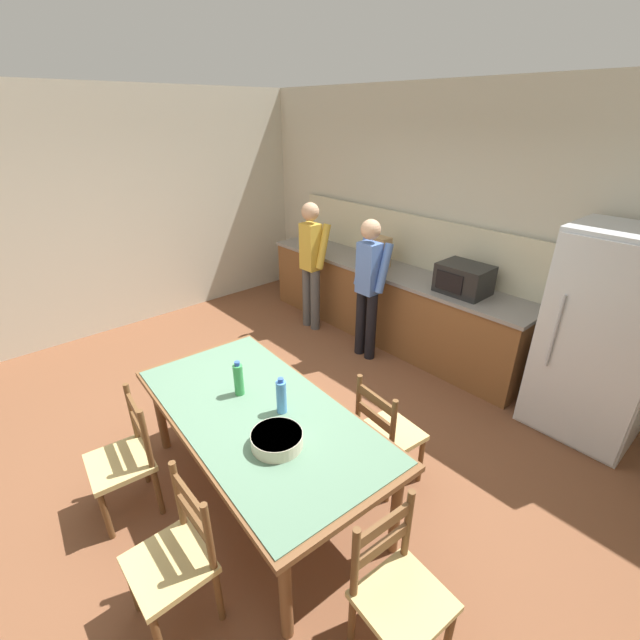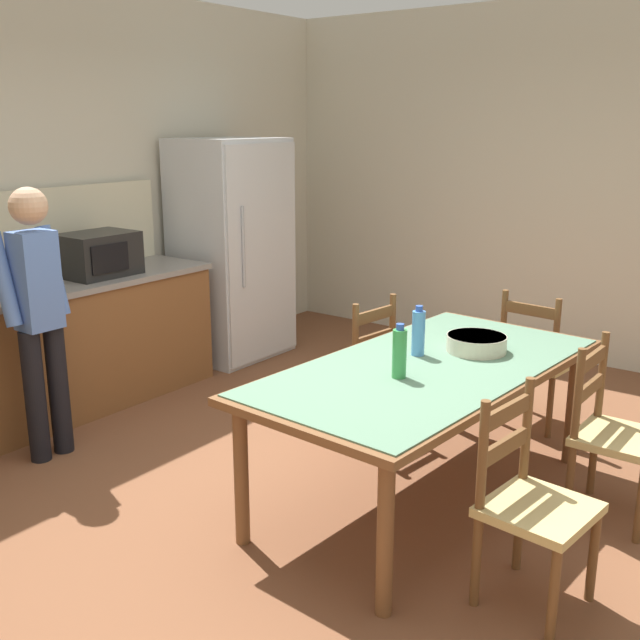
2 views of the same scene
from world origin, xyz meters
The scene contains 14 objects.
ground_plane centered at (0.00, 0.00, 0.00)m, with size 8.32×8.32×0.00m, color brown.
wall_back centered at (0.00, 2.66, 1.45)m, with size 6.52×0.12×2.90m, color beige.
wall_right centered at (3.26, 0.00, 1.45)m, with size 0.12×5.20×2.90m, color beige.
refrigerator centered at (1.64, 2.19, 0.91)m, with size 0.85×0.73×1.82m.
microwave centered at (0.31, 2.21, 1.06)m, with size 0.50×0.39×0.30m.
dining_table centered at (0.35, -0.37, 0.68)m, with size 2.13×1.17×0.75m.
bottle_near_centre centered at (0.10, -0.36, 0.88)m, with size 0.07×0.07×0.27m.
bottle_off_centre centered at (0.46, -0.25, 0.88)m, with size 0.07×0.07×0.27m.
serving_bowl centered at (0.71, -0.48, 0.80)m, with size 0.32×0.32×0.09m.
chair_head_end centered at (1.67, -0.46, 0.44)m, with size 0.44×0.45×0.91m.
chair_side_far_right centered at (0.87, 0.40, 0.44)m, with size 0.46×0.44×0.91m.
chair_side_near_right centered at (0.76, -1.21, 0.44)m, with size 0.43×0.41×0.91m.
chair_side_near_left centered at (-0.16, -1.15, 0.44)m, with size 0.46×0.44×0.91m.
person_at_counter centered at (-0.52, 1.69, 0.90)m, with size 0.40×0.28×1.61m.
Camera 2 is at (-2.89, -2.10, 1.96)m, focal length 42.00 mm.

